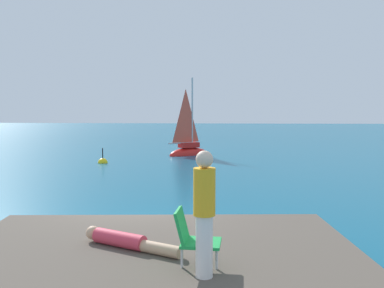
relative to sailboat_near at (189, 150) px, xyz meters
The scene contains 9 objects.
ground_plane 18.10m from the sailboat_near, 89.16° to the right, with size 160.00×160.00×0.00m, color #0F5675.
shore_ledge 21.77m from the sailboat_near, 86.70° to the right, with size 6.21×4.56×0.95m, color brown.
boulder_seaward 19.76m from the sailboat_near, 87.33° to the right, with size 1.12×0.90×0.62m, color brown.
boulder_inland 19.97m from the sailboat_near, 78.75° to the right, with size 1.35×1.08×0.74m, color brown.
sailboat_near is the anchor object (origin of this frame).
person_sunbather 21.54m from the sailboat_near, 87.97° to the right, with size 1.64×0.90×0.25m.
person_standing 22.66m from the sailboat_near, 84.91° to the right, with size 0.28×0.28×1.62m.
beach_chair 22.35m from the sailboat_near, 85.28° to the right, with size 0.62×0.51×0.80m.
marker_buoy 6.40m from the sailboat_near, 135.66° to the right, with size 0.56×0.56×1.13m.
Camera 1 is at (1.96, -9.58, 3.08)m, focal length 38.94 mm.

